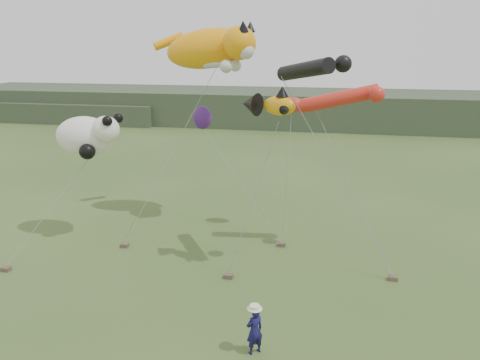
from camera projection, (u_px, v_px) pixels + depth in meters
name	position (u px, v px, depth m)	size (l,w,h in m)	color
ground	(210.00, 328.00, 16.56)	(120.00, 120.00, 0.00)	#385123
headland	(276.00, 108.00, 58.68)	(90.00, 13.00, 4.00)	#2D3D28
festival_attendant	(255.00, 331.00, 15.02)	(0.60, 0.40, 1.65)	#141246
sandbag_anchors	(205.00, 262.00, 21.40)	(17.10, 5.31, 0.19)	brown
cat_kite	(215.00, 48.00, 24.30)	(6.00, 3.20, 2.72)	orange
fish_kite	(269.00, 104.00, 18.97)	(2.58, 1.71, 1.26)	orange
tube_kites	(330.00, 85.00, 19.95)	(4.67, 4.11, 2.67)	black
panda_kite	(88.00, 136.00, 23.13)	(3.51, 2.27, 2.18)	white
misc_kites	(239.00, 112.00, 25.00)	(6.36, 2.51, 2.10)	red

